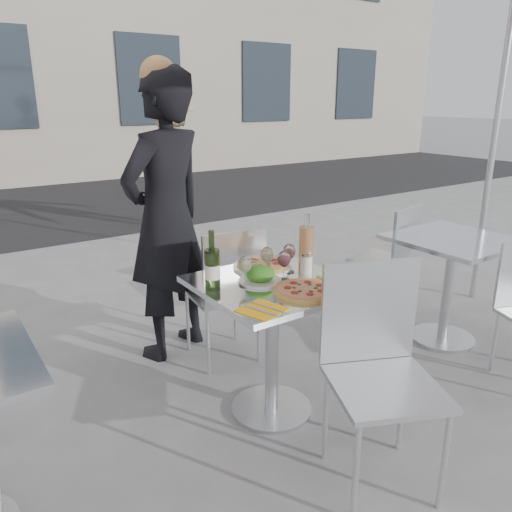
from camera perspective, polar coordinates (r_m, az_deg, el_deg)
ground at (r=2.87m, az=1.77°, el=-17.17°), size 80.00×80.00×0.00m
street_asphalt at (r=8.67m, az=-24.48°, el=5.13°), size 24.00×5.00×0.00m
main_table at (r=2.60m, az=1.88°, el=-7.37°), size 0.72×0.72×0.75m
side_table_right at (r=3.64m, az=21.35°, el=-1.24°), size 0.72×0.72×0.75m
chair_far at (r=3.09m, az=-3.24°, el=-3.35°), size 0.45×0.46×0.90m
chair_near at (r=2.26m, az=13.68°, el=-11.05°), size 0.59×0.59×0.97m
side_chair_rfar at (r=3.94m, az=15.35°, el=0.46°), size 0.47×0.48×0.88m
woman_diner at (r=3.20m, az=-10.20°, el=4.21°), size 0.78×0.65×1.82m
pedestrian_b at (r=6.54m, az=-9.64°, el=10.57°), size 1.23×1.26×1.73m
pizza_near at (r=2.40m, az=5.60°, el=-3.90°), size 0.30×0.30×0.02m
pizza_far at (r=2.73m, az=0.74°, el=-1.04°), size 0.32×0.32×0.03m
salad_plate at (r=2.51m, az=0.48°, el=-2.20°), size 0.22×0.22×0.09m
wine_bottle at (r=2.40m, az=-5.02°, el=-1.24°), size 0.07×0.08×0.29m
carafe at (r=2.75m, az=5.76°, el=1.27°), size 0.08×0.08×0.29m
sugar_shaker at (r=2.66m, az=5.75°, el=-0.75°), size 0.06×0.06×0.11m
wineglass_white_a at (r=2.44m, az=-1.26°, el=-1.04°), size 0.07×0.07×0.16m
wineglass_white_b at (r=2.58m, az=1.28°, el=0.02°), size 0.07×0.07×0.16m
wineglass_red_a at (r=2.52m, az=3.21°, el=-0.45°), size 0.07×0.07×0.16m
wineglass_red_b at (r=2.64m, az=3.81°, el=0.38°), size 0.07×0.07×0.16m
napkin_left at (r=2.20m, az=0.72°, el=-6.12°), size 0.23×0.23×0.01m
napkin_right at (r=2.55m, az=8.71°, el=-2.89°), size 0.19×0.20×0.01m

